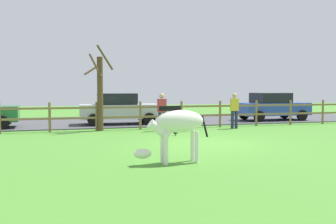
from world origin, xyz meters
name	(u,v)px	position (x,y,z in m)	size (l,w,h in m)	color
ground_plane	(206,144)	(0.00, 0.00, 0.00)	(60.00, 60.00, 0.00)	#47842D
parking_asphalt	(145,120)	(0.00, 9.30, 0.03)	(28.00, 7.40, 0.05)	#47474C
paddock_fence	(161,113)	(-0.20, 5.00, 0.72)	(21.71, 0.11, 1.26)	olive
bare_tree	(100,91)	(-3.00, 4.85, 1.76)	(1.25, 1.26, 3.68)	#513A23
zebra	(176,126)	(-1.91, -2.77, 0.93)	(1.94, 0.52, 1.41)	white
crow_on_grass	(176,132)	(-0.33, 2.35, 0.13)	(0.21, 0.10, 0.20)	black
parked_car_silver	(119,108)	(-1.81, 7.25, 0.84)	(4.05, 1.98, 1.56)	#B7BABF
parked_car_blue	(272,106)	(6.95, 7.18, 0.84)	(4.01, 1.89, 1.56)	#2D4CAD
visitor_left_of_tree	(234,109)	(3.06, 4.10, 0.91)	(0.40, 0.29, 1.64)	#232847
visitor_right_of_tree	(162,110)	(-0.42, 4.10, 0.91)	(0.37, 0.23, 1.64)	#232847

